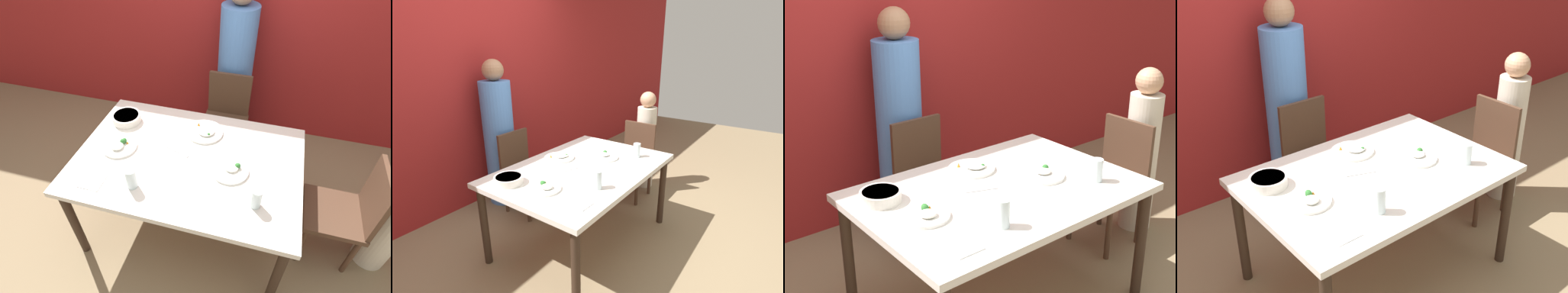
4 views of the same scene
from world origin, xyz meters
TOP-DOWN VIEW (x-y plane):
  - ground_plane at (0.00, 0.00)m, footprint 10.00×10.00m
  - wall_back at (0.00, 1.44)m, footprint 10.00×0.06m
  - dining_table at (0.00, 0.00)m, footprint 1.50×1.03m
  - chair_adult_spot at (0.10, 0.85)m, footprint 0.40×0.40m
  - chair_child_spot at (1.08, 0.06)m, footprint 0.40×0.40m
  - person_adult at (0.10, 1.19)m, footprint 0.32×0.32m
  - person_child at (1.37, 0.06)m, footprint 0.23×0.23m
  - bowl_curry at (-0.57, 0.26)m, footprint 0.21×0.21m
  - plate_rice_adult at (-0.49, -0.03)m, footprint 0.24×0.24m
  - plate_rice_child at (0.04, 0.28)m, footprint 0.27×0.27m
  - plate_noodles at (0.29, -0.04)m, footprint 0.25×0.25m
  - glass_water_tall at (0.48, -0.26)m, footprint 0.07×0.07m
  - glass_water_short at (-0.26, -0.32)m, footprint 0.07×0.07m
  - napkin_folded at (-0.51, -0.35)m, footprint 0.14×0.14m
  - fork_steel at (-0.09, 0.04)m, footprint 0.18×0.08m

SIDE VIEW (x-z plane):
  - ground_plane at x=0.00m, z-range 0.00..0.00m
  - chair_adult_spot at x=0.10m, z-range 0.04..0.89m
  - chair_child_spot at x=1.08m, z-range 0.04..0.89m
  - person_child at x=1.37m, z-range -0.03..1.15m
  - dining_table at x=0.00m, z-range 0.29..1.02m
  - napkin_folded at x=-0.51m, z-range 0.73..0.73m
  - fork_steel at x=-0.09m, z-range 0.73..0.73m
  - person_adult at x=0.10m, z-range -0.05..1.51m
  - plate_noodles at x=0.29m, z-range 0.71..0.77m
  - plate_rice_child at x=0.04m, z-range 0.72..0.76m
  - plate_rice_adult at x=-0.49m, z-range 0.71..0.77m
  - bowl_curry at x=-0.57m, z-range 0.73..0.79m
  - glass_water_tall at x=0.48m, z-range 0.73..0.86m
  - glass_water_short at x=-0.26m, z-range 0.73..0.86m
  - wall_back at x=0.00m, z-range 0.00..2.70m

